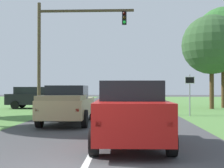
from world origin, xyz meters
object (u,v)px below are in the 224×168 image
keep_moving_sign (190,90)px  extra_tree_1 (223,35)px  pickup_truck_lead (68,104)px  red_suv_near (131,112)px  crossing_suv_far (35,97)px  traffic_light (63,41)px  oak_tree_right (212,45)px

keep_moving_sign → extra_tree_1: (4.60, 8.03, 4.78)m
pickup_truck_lead → extra_tree_1: size_ratio=0.63×
red_suv_near → extra_tree_1: 20.40m
crossing_suv_far → pickup_truck_lead: bearing=-65.8°
traffic_light → crossing_suv_far: traffic_light is taller
pickup_truck_lead → oak_tree_right: size_ratio=0.71×
keep_moving_sign → oak_tree_right: bearing=64.4°
traffic_light → keep_moving_sign: (8.40, -2.31, -3.45)m
red_suv_near → keep_moving_sign: bearing=68.5°
pickup_truck_lead → extra_tree_1: 17.59m
crossing_suv_far → extra_tree_1: size_ratio=0.54×
oak_tree_right → red_suv_near: bearing=-113.2°
pickup_truck_lead → keep_moving_sign: bearing=31.6°
pickup_truck_lead → keep_moving_sign: size_ratio=2.14×
pickup_truck_lead → crossing_suv_far: 11.86m
red_suv_near → pickup_truck_lead: bearing=118.1°
keep_moving_sign → extra_tree_1: extra_tree_1 is taller
traffic_light → extra_tree_1: size_ratio=0.88×
traffic_light → crossing_suv_far: (-3.27, 4.32, -4.14)m
traffic_light → crossing_suv_far: 6.82m
traffic_light → red_suv_near: bearing=-69.3°
crossing_suv_far → keep_moving_sign: bearing=-29.6°
red_suv_near → crossing_suv_far: bearing=115.6°
oak_tree_right → crossing_suv_far: (-14.89, -0.07, -4.40)m
crossing_suv_far → extra_tree_1: 17.22m
pickup_truck_lead → crossing_suv_far: bearing=114.2°
traffic_light → oak_tree_right: bearing=20.7°
red_suv_near → keep_moving_sign: keep_moving_sign is taller
oak_tree_right → extra_tree_1: size_ratio=0.89×
oak_tree_right → keep_moving_sign: bearing=-115.6°
keep_moving_sign → traffic_light: bearing=164.6°
pickup_truck_lead → extra_tree_1: extra_tree_1 is taller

